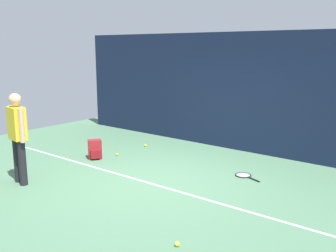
{
  "coord_description": "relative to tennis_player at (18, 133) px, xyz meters",
  "views": [
    {
      "loc": [
        4.57,
        -5.32,
        2.51
      ],
      "look_at": [
        0.0,
        0.4,
        1.0
      ],
      "focal_mm": 41.01,
      "sensor_mm": 36.0,
      "label": 1
    }
  ],
  "objects": [
    {
      "name": "ground_plane",
      "position": [
        1.86,
        1.69,
        -0.97
      ],
      "size": [
        12.0,
        12.0,
        0.0
      ],
      "primitive_type": "plane",
      "color": "#4C7556"
    },
    {
      "name": "tennis_ball_by_fence",
      "position": [
        3.7,
        -0.03,
        -0.93
      ],
      "size": [
        0.07,
        0.07,
        0.07
      ],
      "primitive_type": "sphere",
      "color": "#CCE033",
      "rests_on": "ground"
    },
    {
      "name": "court_line",
      "position": [
        1.86,
        1.5,
        -0.96
      ],
      "size": [
        9.0,
        0.05,
        0.0
      ],
      "primitive_type": "cube",
      "color": "white",
      "rests_on": "ground"
    },
    {
      "name": "back_fence",
      "position": [
        1.86,
        4.69,
        0.47
      ],
      "size": [
        10.0,
        0.1,
        2.87
      ],
      "primitive_type": "cube",
      "color": "#141E38",
      "rests_on": "ground"
    },
    {
      "name": "tennis_racket",
      "position": [
        3.09,
        2.98,
        -0.95
      ],
      "size": [
        0.64,
        0.42,
        0.03
      ],
      "rotation": [
        0.0,
        0.0,
        2.79
      ],
      "color": "black",
      "rests_on": "ground"
    },
    {
      "name": "tennis_ball_near_player",
      "position": [
        0.05,
        2.42,
        -0.93
      ],
      "size": [
        0.07,
        0.07,
        0.07
      ],
      "primitive_type": "sphere",
      "color": "#CCE033",
      "rests_on": "ground"
    },
    {
      "name": "tennis_player",
      "position": [
        0.0,
        0.0,
        0.0
      ],
      "size": [
        0.52,
        0.28,
        1.7
      ],
      "rotation": [
        0.0,
        0.0,
        2.97
      ],
      "color": "black",
      "rests_on": "ground"
    },
    {
      "name": "tennis_ball_mid_court",
      "position": [
        0.02,
        3.46,
        -0.93
      ],
      "size": [
        0.07,
        0.07,
        0.07
      ],
      "primitive_type": "sphere",
      "color": "#CCE033",
      "rests_on": "ground"
    },
    {
      "name": "backpack",
      "position": [
        -0.16,
        1.94,
        -0.76
      ],
      "size": [
        0.38,
        0.38,
        0.44
      ],
      "rotation": [
        0.0,
        0.0,
        0.94
      ],
      "color": "maroon",
      "rests_on": "ground"
    }
  ]
}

